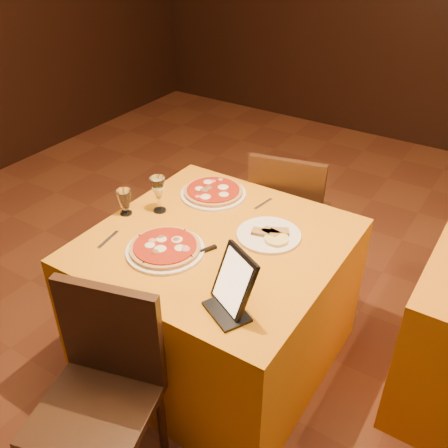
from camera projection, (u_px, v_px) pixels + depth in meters
The scene contains 13 objects.
floor at pixel (227, 385), 2.52m from camera, with size 6.00×7.00×0.01m, color #5E2D19.
main_table at pixel (218, 300), 2.49m from camera, with size 1.10×1.10×0.75m, color orange.
chair_main_near at pixel (94, 412), 1.86m from camera, with size 0.48×0.48×0.91m, color black, non-canonical shape.
chair_main_far at pixel (290, 215), 3.01m from camera, with size 0.39×0.39×0.91m, color black, non-canonical shape.
pizza_near at pixel (165, 249), 2.19m from camera, with size 0.35×0.35×0.03m.
pizza_far at pixel (213, 193), 2.61m from camera, with size 0.34×0.34×0.03m.
cutlet_dish at pixel (269, 234), 2.29m from camera, with size 0.30×0.30×0.03m.
wine_glass at pixel (159, 194), 2.44m from camera, with size 0.09×0.09×0.19m, color #FEF890, non-canonical shape.
water_glass at pixel (125, 202), 2.43m from camera, with size 0.06×0.06×0.13m, color silver, non-canonical shape.
tablet at pixel (234, 281), 1.85m from camera, with size 0.19×0.02×0.24m, color black.
knife at pixel (191, 257), 2.17m from camera, with size 0.22×0.02×0.01m, color #BBBBC2.
fork_near at pixel (108, 240), 2.27m from camera, with size 0.15×0.02×0.01m, color silver.
fork_far at pixel (263, 204), 2.54m from camera, with size 0.14×0.02×0.01m, color #A8A9AF.
Camera 1 is at (0.89, -1.41, 2.06)m, focal length 40.00 mm.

